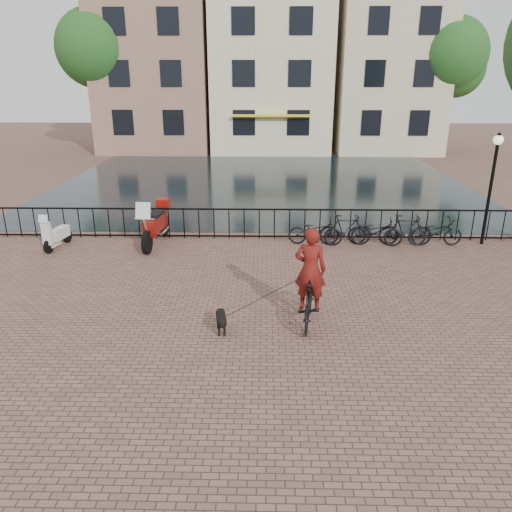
{
  "coord_description": "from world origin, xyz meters",
  "views": [
    {
      "loc": [
        0.23,
        -7.83,
        5.16
      ],
      "look_at": [
        0.0,
        3.0,
        1.2
      ],
      "focal_mm": 35.0,
      "sensor_mm": 36.0,
      "label": 1
    }
  ],
  "objects_px": {
    "dog": "(221,321)",
    "scooter": "(56,229)",
    "lamp_post": "(493,170)",
    "cyclist": "(310,283)",
    "motorcycle": "(155,219)"
  },
  "relations": [
    {
      "from": "cyclist",
      "to": "dog",
      "type": "xyz_separation_m",
      "value": [
        -1.88,
        -0.41,
        -0.72
      ]
    },
    {
      "from": "dog",
      "to": "lamp_post",
      "type": "bearing_deg",
      "value": 28.97
    },
    {
      "from": "motorcycle",
      "to": "lamp_post",
      "type": "bearing_deg",
      "value": 7.3
    },
    {
      "from": "motorcycle",
      "to": "scooter",
      "type": "xyz_separation_m",
      "value": [
        -3.03,
        -0.38,
        -0.2
      ]
    },
    {
      "from": "lamp_post",
      "to": "motorcycle",
      "type": "height_order",
      "value": "lamp_post"
    },
    {
      "from": "dog",
      "to": "scooter",
      "type": "relative_size",
      "value": 0.57
    },
    {
      "from": "cyclist",
      "to": "dog",
      "type": "bearing_deg",
      "value": 21.04
    },
    {
      "from": "motorcycle",
      "to": "cyclist",
      "type": "bearing_deg",
      "value": -44.33
    },
    {
      "from": "dog",
      "to": "scooter",
      "type": "height_order",
      "value": "scooter"
    },
    {
      "from": "dog",
      "to": "cyclist",
      "type": "bearing_deg",
      "value": 4.09
    },
    {
      "from": "cyclist",
      "to": "scooter",
      "type": "height_order",
      "value": "cyclist"
    },
    {
      "from": "scooter",
      "to": "lamp_post",
      "type": "bearing_deg",
      "value": 12.23
    },
    {
      "from": "dog",
      "to": "scooter",
      "type": "bearing_deg",
      "value": 127.92
    },
    {
      "from": "lamp_post",
      "to": "dog",
      "type": "relative_size",
      "value": 4.37
    },
    {
      "from": "cyclist",
      "to": "lamp_post",
      "type": "bearing_deg",
      "value": -128.45
    }
  ]
}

